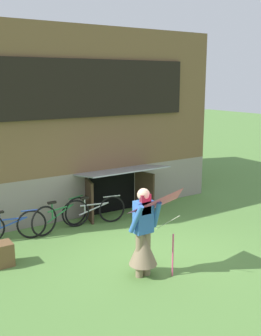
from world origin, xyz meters
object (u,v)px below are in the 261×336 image
(bicycle_silver, at_px, (94,211))
(bicycle_green, at_px, (61,215))
(wooden_crate, at_px, (1,255))
(person, at_px, (143,240))
(kite, at_px, (183,212))
(bicycle_blue, at_px, (11,226))

(bicycle_silver, height_order, bicycle_green, bicycle_green)
(bicycle_silver, height_order, wooden_crate, bicycle_silver)
(person, height_order, wooden_crate, person)
(kite, height_order, wooden_crate, kite)
(bicycle_silver, bearing_deg, bicycle_green, -173.19)
(person, bearing_deg, bicycle_green, 98.75)
(bicycle_green, height_order, wooden_crate, bicycle_green)
(bicycle_green, bearing_deg, person, -99.16)
(bicycle_green, bearing_deg, kite, -93.76)
(bicycle_silver, distance_m, bicycle_blue, 2.05)
(person, bearing_deg, wooden_crate, 140.77)
(bicycle_green, relative_size, wooden_crate, 3.57)
(kite, bearing_deg, wooden_crate, 135.77)
(bicycle_green, height_order, bicycle_blue, bicycle_green)
(kite, height_order, bicycle_blue, kite)
(kite, distance_m, wooden_crate, 3.64)
(person, relative_size, wooden_crate, 3.63)
(kite, bearing_deg, bicycle_silver, 88.37)
(kite, relative_size, wooden_crate, 3.48)
(person, xyz_separation_m, bicycle_silver, (0.51, 2.88, -0.34))
(bicycle_silver, xyz_separation_m, bicycle_blue, (-2.05, 0.08, -0.01))
(person, relative_size, kite, 1.04)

